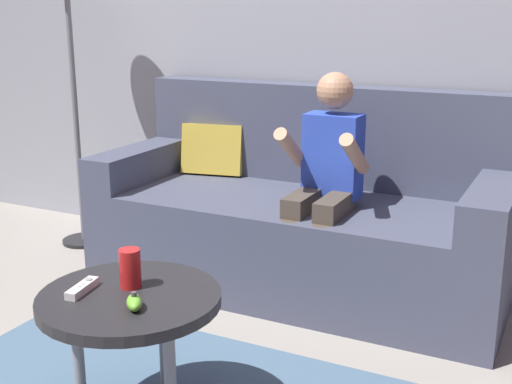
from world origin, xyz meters
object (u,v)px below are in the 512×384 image
Objects in this scene: coffee_table at (131,308)px; game_remote_white_near_edge at (82,288)px; person_seated_on_couch at (325,177)px; nunchuk_lime at (134,302)px; couch at (302,219)px; soda_can at (130,268)px.

coffee_table is 3.84× the size of game_remote_white_near_edge.
nunchuk_lime is (-0.12, -1.20, -0.11)m from person_seated_on_couch.
person_seated_on_couch is 1.84× the size of coffee_table.
couch is 1.86× the size of person_seated_on_couch.
couch is 1.28m from soda_can.
person_seated_on_couch is at bearing 74.28° from game_remote_white_near_edge.
nunchuk_lime is (0.06, -1.39, 0.15)m from couch.
soda_can reaches higher than nunchuk_lime.
couch reaches higher than soda_can.
couch is 1.31m from coffee_table.
soda_can is (-0.04, -1.27, 0.19)m from couch.
coffee_table is (-0.01, -1.31, 0.09)m from couch.
couch is at bearing 88.16° from soda_can.
person_seated_on_couch reaches higher than coffee_table.
person_seated_on_couch reaches higher than soda_can.
person_seated_on_couch reaches higher than game_remote_white_near_edge.
game_remote_white_near_edge is at bearing -105.72° from person_seated_on_couch.
nunchuk_lime is at bearing -87.39° from couch.
person_seated_on_couch is 1.21m from nunchuk_lime.
nunchuk_lime reaches higher than game_remote_white_near_edge.
person_seated_on_couch is at bearing 78.38° from soda_can.
game_remote_white_near_edge is at bearing 172.47° from nunchuk_lime.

